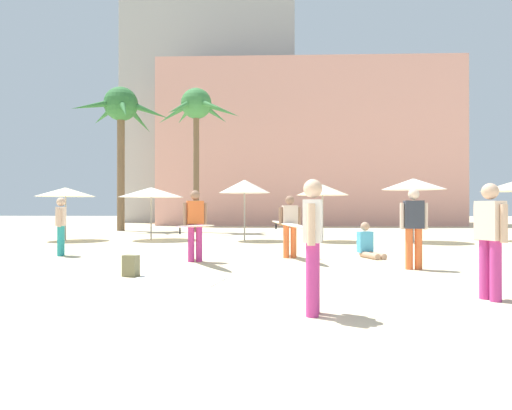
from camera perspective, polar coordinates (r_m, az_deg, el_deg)
ground at (r=6.06m, az=-8.57°, el=-13.29°), size 120.00×120.00×0.00m
hotel_pink at (r=37.71m, az=6.14°, el=6.93°), size 22.13×9.98×12.11m
hotel_tower_gray at (r=45.71m, az=-5.45°, el=19.47°), size 15.01×8.38×33.53m
palm_tree_far_left at (r=27.58m, az=-16.46°, el=10.89°), size 5.21×5.14×8.18m
palm_tree_left at (r=25.39m, az=-7.42°, el=11.45°), size 4.61×4.06×7.77m
cafe_umbrella_0 at (r=19.42m, az=-12.94°, el=1.55°), size 2.67×2.67×2.17m
cafe_umbrella_1 at (r=20.11m, az=-22.65°, el=1.50°), size 2.33×2.33×2.15m
cafe_umbrella_2 at (r=18.28m, az=8.29°, el=1.87°), size 2.08×2.08×2.25m
cafe_umbrella_4 at (r=18.81m, az=19.04°, el=2.49°), size 2.43×2.43×2.47m
cafe_umbrella_5 at (r=18.46m, az=-1.44°, el=2.33°), size 2.08×2.08×2.46m
beach_towel at (r=8.63m, az=-10.09°, el=-9.30°), size 1.85×1.37×0.01m
backpack at (r=9.37m, az=-15.30°, el=-7.37°), size 0.34×0.31×0.42m
person_mid_center at (r=11.37m, az=-7.69°, el=-2.33°), size 1.63×2.78×1.78m
person_near_left at (r=12.12m, az=4.27°, el=-2.40°), size 1.27×2.81×1.67m
person_mid_left at (r=10.57m, az=19.07°, el=-2.37°), size 0.60×0.25×1.77m
person_far_right at (r=12.75m, az=13.80°, el=-4.87°), size 0.65×0.99×0.95m
person_mid_right at (r=13.87m, az=-23.15°, el=-2.19°), size 0.32×0.61×1.62m
person_near_right at (r=5.85m, az=7.10°, el=-4.38°), size 0.28×0.61×1.72m
person_far_left at (r=7.54m, az=27.16°, el=-3.46°), size 0.34×0.60×1.72m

